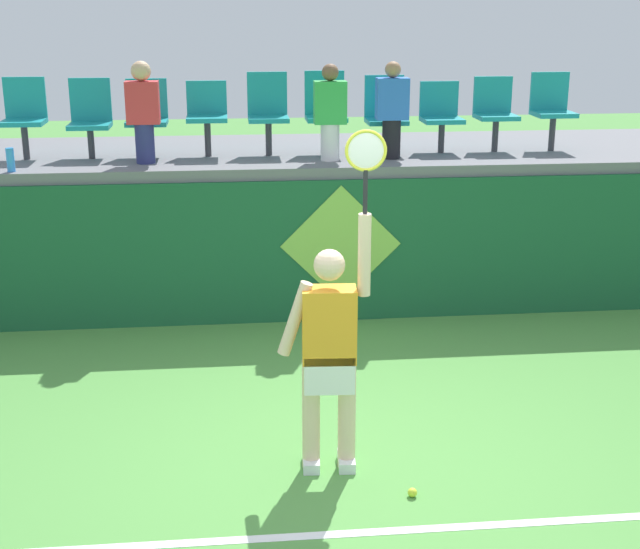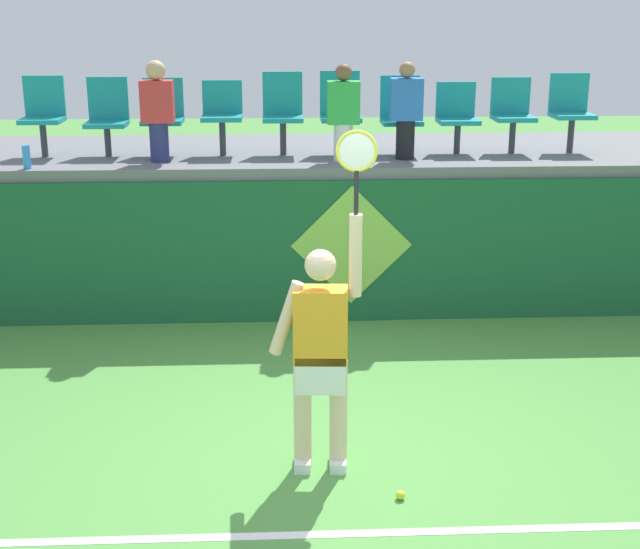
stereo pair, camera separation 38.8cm
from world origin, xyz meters
name	(u,v)px [view 1 (the left image)]	position (x,y,z in m)	size (l,w,h in m)	color
ground_plane	(342,467)	(0.00, 0.00, 0.00)	(40.00, 40.00, 0.00)	#519342
court_back_wall	(304,250)	(0.00, 3.22, 0.76)	(13.39, 0.20, 1.52)	#195633
spectator_platform	(295,155)	(0.00, 4.38, 1.58)	(13.39, 2.42, 0.12)	slate
court_baseline_stripe	(359,533)	(0.00, -0.86, 0.00)	(12.05, 0.08, 0.01)	white
tennis_player	(330,348)	(-0.09, 0.02, 0.94)	(0.75, 0.28, 2.49)	white
tennis_ball	(412,492)	(0.43, -0.46, 0.03)	(0.07, 0.07, 0.07)	#D1E533
water_bottle	(10,160)	(-2.94, 3.30, 1.76)	(0.08, 0.08, 0.24)	#338CE5
stadium_chair_0	(24,114)	(-2.93, 4.09, 2.12)	(0.44, 0.42, 0.86)	#38383D
stadium_chair_1	(90,116)	(-2.24, 4.10, 2.09)	(0.44, 0.42, 0.84)	#38383D
stadium_chair_2	(147,114)	(-1.63, 4.09, 2.10)	(0.44, 0.42, 0.83)	#38383D
stadium_chair_3	(207,113)	(-0.99, 4.08, 2.11)	(0.44, 0.42, 0.80)	#38383D
stadium_chair_4	(268,110)	(-0.32, 4.09, 2.13)	(0.44, 0.42, 0.89)	#38383D
stadium_chair_5	(325,109)	(0.32, 4.10, 2.13)	(0.44, 0.42, 0.90)	#38383D
stadium_chair_6	(385,112)	(0.99, 4.10, 2.09)	(0.44, 0.42, 0.85)	#38383D
stadium_chair_7	(441,113)	(1.62, 4.09, 2.07)	(0.44, 0.42, 0.77)	#38383D
stadium_chair_8	(495,110)	(2.24, 4.09, 2.10)	(0.44, 0.42, 0.82)	#38383D
stadium_chair_9	(552,107)	(2.90, 4.09, 2.13)	(0.44, 0.42, 0.86)	#38383D
spectator_0	(143,110)	(-1.63, 3.66, 2.20)	(0.34, 0.21, 1.05)	navy
spectator_1	(330,111)	(0.32, 3.63, 2.16)	(0.34, 0.20, 1.01)	white
spectator_2	(392,109)	(0.99, 3.69, 2.17)	(0.34, 0.20, 1.03)	black
wall_signage_mount	(340,320)	(0.37, 3.12, 0.00)	(1.27, 0.01, 1.47)	#195633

